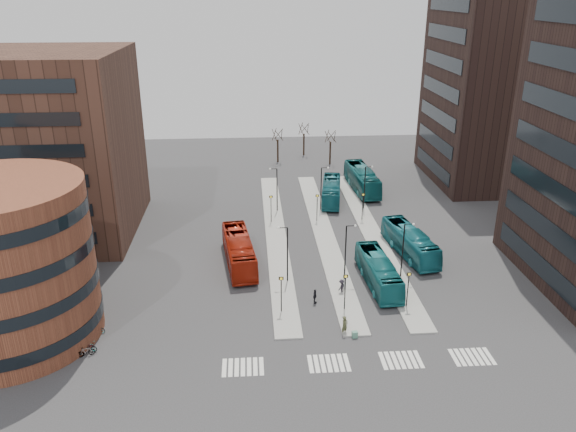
{
  "coord_description": "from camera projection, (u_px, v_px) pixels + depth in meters",
  "views": [
    {
      "loc": [
        -7.03,
        -33.63,
        28.32
      ],
      "look_at": [
        -2.92,
        23.94,
        5.0
      ],
      "focal_mm": 35.0,
      "sensor_mm": 36.0,
      "label": 1
    }
  ],
  "objects": [
    {
      "name": "bicycle_mid",
      "position": [
        86.0,
        352.0,
        46.53
      ],
      "size": [
        1.52,
        0.88,
        0.88
      ],
      "primitive_type": "imported",
      "rotation": [
        0.0,
        0.0,
        1.91
      ],
      "color": "gray",
      "rests_on": "ground"
    },
    {
      "name": "crosswalk_stripes",
      "position": [
        362.0,
        362.0,
        45.99
      ],
      "size": [
        22.35,
        2.4,
        0.01
      ],
      "color": "silver",
      "rests_on": "ground"
    },
    {
      "name": "round_building",
      "position": [
        1.0,
        264.0,
        46.95
      ],
      "size": [
        15.16,
        15.16,
        14.0
      ],
      "color": "brown",
      "rests_on": "ground"
    },
    {
      "name": "commuter_b",
      "position": [
        315.0,
        296.0,
        54.29
      ],
      "size": [
        0.63,
        0.96,
        1.51
      ],
      "primitive_type": "imported",
      "rotation": [
        0.0,
        0.0,
        1.24
      ],
      "color": "black",
      "rests_on": "ground"
    },
    {
      "name": "commuter_a",
      "position": [
        238.0,
        272.0,
        58.55
      ],
      "size": [
        1.11,
        0.99,
        1.89
      ],
      "primitive_type": "imported",
      "rotation": [
        0.0,
        0.0,
        2.78
      ],
      "color": "black",
      "rests_on": "ground"
    },
    {
      "name": "island_left",
      "position": [
        276.0,
        235.0,
        69.62
      ],
      "size": [
        2.5,
        45.0,
        0.15
      ],
      "primitive_type": "cube",
      "color": "gray",
      "rests_on": "ground"
    },
    {
      "name": "office_block",
      "position": [
        24.0,
        145.0,
        67.23
      ],
      "size": [
        25.0,
        20.12,
        22.0
      ],
      "color": "#482C21",
      "rests_on": "ground"
    },
    {
      "name": "teal_bus_b",
      "position": [
        331.0,
        191.0,
        80.55
      ],
      "size": [
        4.13,
        10.77,
        2.93
      ],
      "primitive_type": "imported",
      "rotation": [
        0.0,
        0.0,
        -0.16
      ],
      "color": "#145B65",
      "rests_on": "ground"
    },
    {
      "name": "bicycle_far",
      "position": [
        96.0,
        329.0,
        49.71
      ],
      "size": [
        1.7,
        0.85,
        0.85
      ],
      "primitive_type": "imported",
      "rotation": [
        0.0,
        0.0,
        1.39
      ],
      "color": "gray",
      "rests_on": "ground"
    },
    {
      "name": "sign_poles",
      "position": [
        329.0,
        240.0,
        62.65
      ],
      "size": [
        12.45,
        22.12,
        3.65
      ],
      "color": "black",
      "rests_on": "ground"
    },
    {
      "name": "island_mid",
      "position": [
        324.0,
        233.0,
        70.02
      ],
      "size": [
        2.5,
        45.0,
        0.15
      ],
      "primitive_type": "cube",
      "color": "gray",
      "rests_on": "ground"
    },
    {
      "name": "island_right",
      "position": [
        371.0,
        232.0,
        70.42
      ],
      "size": [
        2.5,
        45.0,
        0.15
      ],
      "primitive_type": "cube",
      "color": "gray",
      "rests_on": "ground"
    },
    {
      "name": "red_bus",
      "position": [
        239.0,
        251.0,
        61.82
      ],
      "size": [
        4.11,
        11.82,
        3.22
      ],
      "primitive_type": "imported",
      "rotation": [
        0.0,
        0.0,
        0.12
      ],
      "color": "#A21E0C",
      "rests_on": "ground"
    },
    {
      "name": "lamp_posts",
      "position": [
        332.0,
        213.0,
        66.9
      ],
      "size": [
        14.04,
        20.24,
        6.12
      ],
      "color": "black",
      "rests_on": "ground"
    },
    {
      "name": "teal_bus_c",
      "position": [
        410.0,
        242.0,
        64.12
      ],
      "size": [
        4.35,
        11.27,
        3.06
      ],
      "primitive_type": "imported",
      "rotation": [
        0.0,
        0.0,
        0.17
      ],
      "color": "#166570",
      "rests_on": "ground"
    },
    {
      "name": "bicycle_near",
      "position": [
        89.0,
        346.0,
        47.29
      ],
      "size": [
        1.7,
        1.08,
        0.84
      ],
      "primitive_type": "imported",
      "rotation": [
        0.0,
        0.0,
        1.22
      ],
      "color": "gray",
      "rests_on": "ground"
    },
    {
      "name": "teal_bus_a",
      "position": [
        378.0,
        271.0,
        57.62
      ],
      "size": [
        3.03,
        10.56,
        2.91
      ],
      "primitive_type": "imported",
      "rotation": [
        0.0,
        0.0,
        0.06
      ],
      "color": "#146267",
      "rests_on": "ground"
    },
    {
      "name": "tower_far",
      "position": [
        505.0,
        84.0,
        84.91
      ],
      "size": [
        20.12,
        20.0,
        30.0
      ],
      "color": "black",
      "rests_on": "ground"
    },
    {
      "name": "commuter_c",
      "position": [
        341.0,
        286.0,
        56.13
      ],
      "size": [
        1.03,
        1.1,
        1.5
      ],
      "primitive_type": "imported",
      "rotation": [
        0.0,
        0.0,
        4.05
      ],
      "color": "black",
      "rests_on": "ground"
    },
    {
      "name": "suitcase",
      "position": [
        355.0,
        335.0,
        49.09
      ],
      "size": [
        0.52,
        0.44,
        0.6
      ],
      "primitive_type": "cube",
      "rotation": [
        0.0,
        0.0,
        0.14
      ],
      "color": "#1C489C",
      "rests_on": "ground"
    },
    {
      "name": "traveller",
      "position": [
        345.0,
        325.0,
        49.32
      ],
      "size": [
        0.79,
        0.75,
        1.81
      ],
      "primitive_type": "imported",
      "rotation": [
        0.0,
        0.0,
        0.69
      ],
      "color": "#45472B",
      "rests_on": "ground"
    },
    {
      "name": "bare_trees",
      "position": [
        304.0,
        145.0,
        99.28
      ],
      "size": [
        10.97,
        8.14,
        5.9
      ],
      "color": "black",
      "rests_on": "ground"
    },
    {
      "name": "ground",
      "position": [
        349.0,
        395.0,
        42.17
      ],
      "size": [
        160.0,
        160.0,
        0.0
      ],
      "primitive_type": "plane",
      "color": "#2D2D2F",
      "rests_on": "ground"
    },
    {
      "name": "teal_bus_d",
      "position": [
        362.0,
        179.0,
        84.82
      ],
      "size": [
        3.57,
        12.47,
        3.43
      ],
      "primitive_type": "imported",
      "rotation": [
        0.0,
        0.0,
        0.06
      ],
      "color": "#12575A",
      "rests_on": "ground"
    }
  ]
}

